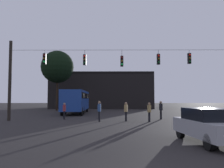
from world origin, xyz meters
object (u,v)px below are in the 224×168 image
at_px(pedestrian_far_side, 64,110).
at_px(tree_left_silhouette, 57,67).
at_px(car_near_right, 210,125).
at_px(pedestrian_near_bus, 161,109).
at_px(pedestrian_crossing_center, 149,111).
at_px(city_bus, 76,99).
at_px(pedestrian_crossing_right, 126,110).
at_px(pedestrian_trailing, 99,109).
at_px(pedestrian_crossing_left, 99,110).

relative_size(pedestrian_far_side, tree_left_silhouette, 0.16).
distance_m(car_near_right, pedestrian_near_bus, 12.27).
bearing_deg(pedestrian_crossing_center, city_bus, 124.90).
bearing_deg(pedestrian_crossing_right, city_bus, 118.92).
distance_m(pedestrian_trailing, tree_left_silhouette, 19.43).
relative_size(city_bus, pedestrian_crossing_right, 6.66).
bearing_deg(car_near_right, pedestrian_crossing_right, 107.07).
height_order(pedestrian_crossing_left, pedestrian_far_side, pedestrian_crossing_left).
bearing_deg(pedestrian_crossing_right, pedestrian_trailing, 134.64).
height_order(pedestrian_crossing_left, tree_left_silhouette, tree_left_silhouette).
height_order(car_near_right, pedestrian_near_bus, pedestrian_near_bus).
xyz_separation_m(pedestrian_crossing_right, pedestrian_trailing, (-2.50, 2.54, -0.02)).
height_order(pedestrian_crossing_right, pedestrian_near_bus, pedestrian_near_bus).
bearing_deg(pedestrian_crossing_right, pedestrian_near_bus, 30.29).
relative_size(pedestrian_near_bus, tree_left_silhouette, 0.17).
relative_size(pedestrian_trailing, pedestrian_far_side, 1.04).
bearing_deg(pedestrian_far_side, pedestrian_crossing_center, -17.03).
height_order(car_near_right, pedestrian_crossing_center, pedestrian_crossing_center).
relative_size(city_bus, pedestrian_near_bus, 6.39).
xyz_separation_m(city_bus, pedestrian_far_side, (0.31, -9.14, -0.99)).
bearing_deg(pedestrian_near_bus, pedestrian_crossing_right, -149.71).
bearing_deg(pedestrian_crossing_left, pedestrian_crossing_right, 10.58).
xyz_separation_m(pedestrian_trailing, tree_left_silhouette, (-8.09, 16.46, 6.41)).
xyz_separation_m(pedestrian_crossing_center, tree_left_silhouette, (-12.55, 19.49, 6.41)).
height_order(city_bus, pedestrian_far_side, city_bus).
bearing_deg(city_bus, pedestrian_trailing, -67.11).
relative_size(pedestrian_crossing_left, pedestrian_crossing_center, 1.07).
bearing_deg(city_bus, pedestrian_near_bus, -43.42).
bearing_deg(tree_left_silhouette, city_bus, -60.51).
height_order(car_near_right, pedestrian_crossing_left, pedestrian_crossing_left).
height_order(car_near_right, tree_left_silhouette, tree_left_silhouette).
xyz_separation_m(city_bus, car_near_right, (9.23, -21.26, -1.07)).
bearing_deg(pedestrian_crossing_right, pedestrian_crossing_left, -169.42).
bearing_deg(pedestrian_near_bus, pedestrian_crossing_left, -156.97).
xyz_separation_m(pedestrian_crossing_center, pedestrian_crossing_right, (-1.95, 0.50, 0.02)).
bearing_deg(pedestrian_trailing, pedestrian_far_side, -168.33).
xyz_separation_m(car_near_right, pedestrian_near_bus, (0.28, 12.26, 0.19)).
xyz_separation_m(pedestrian_crossing_center, pedestrian_far_side, (-7.72, 2.36, -0.04)).
xyz_separation_m(car_near_right, tree_left_silhouette, (-13.75, 29.25, 6.53)).
bearing_deg(pedestrian_crossing_center, car_near_right, -82.98).
bearing_deg(pedestrian_far_side, city_bus, 91.94).
xyz_separation_m(city_bus, tree_left_silhouette, (-4.52, 7.99, 5.46)).
bearing_deg(pedestrian_crossing_center, pedestrian_trailing, 145.69).
distance_m(pedestrian_crossing_center, pedestrian_crossing_right, 2.01).
height_order(city_bus, pedestrian_near_bus, city_bus).
bearing_deg(pedestrian_crossing_left, car_near_right, -61.04).
xyz_separation_m(pedestrian_far_side, tree_left_silhouette, (-4.83, 17.13, 6.45)).
bearing_deg(city_bus, pedestrian_crossing_left, -71.66).
bearing_deg(pedestrian_crossing_left, pedestrian_crossing_center, -1.02).
bearing_deg(pedestrian_crossing_left, pedestrian_near_bus, 23.03).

